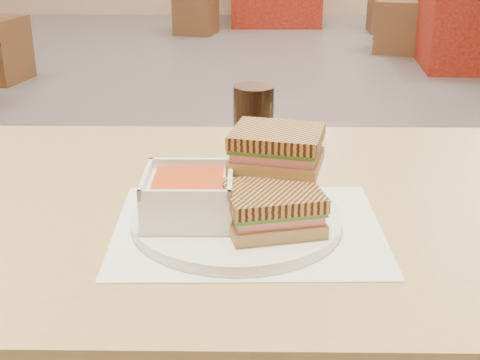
{
  "coord_description": "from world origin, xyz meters",
  "views": [
    {
      "loc": [
        0.03,
        -2.78,
        1.14
      ],
      "look_at": [
        0.01,
        -2.0,
        0.82
      ],
      "focal_mm": 49.03,
      "sensor_mm": 36.0,
      "label": 1
    }
  ],
  "objects_px": {
    "cola_glass": "(253,128)",
    "bg_table_1": "(476,22)",
    "soup_bowl": "(189,198)",
    "plate": "(237,219)",
    "bg_chair_2l": "(196,12)",
    "bg_chair_2r": "(388,10)",
    "bg_chair_1l": "(399,26)",
    "panini_lower": "(273,208)",
    "main_table": "(158,269)"
  },
  "relations": [
    {
      "from": "main_table",
      "to": "cola_glass",
      "type": "height_order",
      "value": "cola_glass"
    },
    {
      "from": "panini_lower",
      "to": "bg_chair_2l",
      "type": "height_order",
      "value": "panini_lower"
    },
    {
      "from": "panini_lower",
      "to": "bg_chair_1l",
      "type": "bearing_deg",
      "value": 76.36
    },
    {
      "from": "plate",
      "to": "bg_chair_2l",
      "type": "distance_m",
      "value": 5.82
    },
    {
      "from": "bg_chair_2l",
      "to": "bg_chair_1l",
      "type": "bearing_deg",
      "value": -25.83
    },
    {
      "from": "panini_lower",
      "to": "bg_table_1",
      "type": "xyz_separation_m",
      "value": [
        1.66,
        4.38,
        -0.45
      ]
    },
    {
      "from": "cola_glass",
      "to": "bg_chair_1l",
      "type": "relative_size",
      "value": 0.29
    },
    {
      "from": "panini_lower",
      "to": "cola_glass",
      "type": "height_order",
      "value": "cola_glass"
    },
    {
      "from": "plate",
      "to": "bg_chair_1l",
      "type": "relative_size",
      "value": 0.59
    },
    {
      "from": "cola_glass",
      "to": "bg_chair_1l",
      "type": "bearing_deg",
      "value": 75.37
    },
    {
      "from": "bg_chair_2l",
      "to": "bg_chair_2r",
      "type": "height_order",
      "value": "same"
    },
    {
      "from": "plate",
      "to": "soup_bowl",
      "type": "xyz_separation_m",
      "value": [
        -0.06,
        -0.01,
        0.03
      ]
    },
    {
      "from": "soup_bowl",
      "to": "bg_table_1",
      "type": "xyz_separation_m",
      "value": [
        1.77,
        4.35,
        -0.45
      ]
    },
    {
      "from": "bg_table_1",
      "to": "main_table",
      "type": "bearing_deg",
      "value": -113.25
    },
    {
      "from": "bg_chair_2r",
      "to": "bg_chair_1l",
      "type": "bearing_deg",
      "value": -95.61
    },
    {
      "from": "bg_chair_1l",
      "to": "soup_bowl",
      "type": "bearing_deg",
      "value": -104.91
    },
    {
      "from": "bg_chair_2r",
      "to": "bg_table_1",
      "type": "bearing_deg",
      "value": -76.9
    },
    {
      "from": "main_table",
      "to": "bg_table_1",
      "type": "distance_m",
      "value": 4.65
    },
    {
      "from": "soup_bowl",
      "to": "bg_chair_2l",
      "type": "distance_m",
      "value": 5.83
    },
    {
      "from": "soup_bowl",
      "to": "cola_glass",
      "type": "xyz_separation_m",
      "value": [
        0.08,
        0.22,
        0.02
      ]
    },
    {
      "from": "bg_table_1",
      "to": "bg_chair_2l",
      "type": "xyz_separation_m",
      "value": [
        -2.27,
        1.43,
        -0.13
      ]
    },
    {
      "from": "soup_bowl",
      "to": "bg_chair_2r",
      "type": "bearing_deg",
      "value": 76.64
    },
    {
      "from": "plate",
      "to": "soup_bowl",
      "type": "bearing_deg",
      "value": -171.15
    },
    {
      "from": "soup_bowl",
      "to": "panini_lower",
      "type": "xyz_separation_m",
      "value": [
        0.11,
        -0.03,
        -0.0
      ]
    },
    {
      "from": "cola_glass",
      "to": "bg_chair_2r",
      "type": "height_order",
      "value": "cola_glass"
    },
    {
      "from": "bg_chair_2l",
      "to": "main_table",
      "type": "bearing_deg",
      "value": -85.56
    },
    {
      "from": "plate",
      "to": "cola_glass",
      "type": "height_order",
      "value": "cola_glass"
    },
    {
      "from": "cola_glass",
      "to": "bg_chair_2l",
      "type": "distance_m",
      "value": 5.63
    },
    {
      "from": "plate",
      "to": "bg_chair_2l",
      "type": "height_order",
      "value": "plate"
    },
    {
      "from": "bg_table_1",
      "to": "bg_chair_2r",
      "type": "xyz_separation_m",
      "value": [
        -0.37,
        1.57,
        -0.13
      ]
    },
    {
      "from": "cola_glass",
      "to": "bg_table_1",
      "type": "bearing_deg",
      "value": 67.78
    },
    {
      "from": "soup_bowl",
      "to": "cola_glass",
      "type": "bearing_deg",
      "value": 69.21
    },
    {
      "from": "bg_chair_2r",
      "to": "soup_bowl",
      "type": "bearing_deg",
      "value": -103.36
    },
    {
      "from": "bg_chair_2l",
      "to": "panini_lower",
      "type": "bearing_deg",
      "value": -84.0
    },
    {
      "from": "main_table",
      "to": "bg_table_1",
      "type": "height_order",
      "value": "main_table"
    },
    {
      "from": "main_table",
      "to": "cola_glass",
      "type": "relative_size",
      "value": 8.78
    },
    {
      "from": "cola_glass",
      "to": "bg_table_1",
      "type": "xyz_separation_m",
      "value": [
        1.69,
        4.13,
        -0.48
      ]
    },
    {
      "from": "panini_lower",
      "to": "cola_glass",
      "type": "distance_m",
      "value": 0.25
    },
    {
      "from": "main_table",
      "to": "bg_chair_2r",
      "type": "distance_m",
      "value": 6.03
    },
    {
      "from": "soup_bowl",
      "to": "bg_table_1",
      "type": "height_order",
      "value": "soup_bowl"
    },
    {
      "from": "bg_chair_2l",
      "to": "soup_bowl",
      "type": "bearing_deg",
      "value": -85.04
    },
    {
      "from": "panini_lower",
      "to": "bg_chair_2r",
      "type": "bearing_deg",
      "value": 77.7
    },
    {
      "from": "soup_bowl",
      "to": "main_table",
      "type": "bearing_deg",
      "value": 124.36
    },
    {
      "from": "cola_glass",
      "to": "bg_chair_2l",
      "type": "xyz_separation_m",
      "value": [
        -0.59,
        5.56,
        -0.61
      ]
    },
    {
      "from": "plate",
      "to": "cola_glass",
      "type": "bearing_deg",
      "value": 84.44
    },
    {
      "from": "plate",
      "to": "cola_glass",
      "type": "relative_size",
      "value": 2.04
    },
    {
      "from": "panini_lower",
      "to": "cola_glass",
      "type": "relative_size",
      "value": 0.99
    },
    {
      "from": "main_table",
      "to": "bg_chair_2r",
      "type": "height_order",
      "value": "main_table"
    },
    {
      "from": "bg_table_1",
      "to": "bg_chair_2l",
      "type": "bearing_deg",
      "value": 147.84
    },
    {
      "from": "bg_table_1",
      "to": "bg_chair_2r",
      "type": "height_order",
      "value": "bg_table_1"
    }
  ]
}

